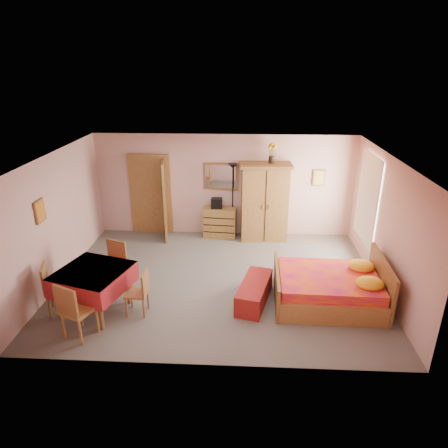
# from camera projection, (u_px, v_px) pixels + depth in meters

# --- Properties ---
(floor) EXTENTS (6.50, 6.50, 0.00)m
(floor) POSITION_uv_depth(u_px,v_px,m) (218.00, 280.00, 8.31)
(floor) COLOR slate
(floor) RESTS_ON ground
(ceiling) EXTENTS (6.50, 6.50, 0.00)m
(ceiling) POSITION_uv_depth(u_px,v_px,m) (218.00, 157.00, 7.33)
(ceiling) COLOR brown
(ceiling) RESTS_ON wall_back
(wall_back) EXTENTS (6.50, 0.10, 2.60)m
(wall_back) POSITION_uv_depth(u_px,v_px,m) (225.00, 186.00, 10.13)
(wall_back) COLOR #CE9D95
(wall_back) RESTS_ON floor
(wall_front) EXTENTS (6.50, 0.10, 2.60)m
(wall_front) POSITION_uv_depth(u_px,v_px,m) (206.00, 290.00, 5.51)
(wall_front) COLOR #CE9D95
(wall_front) RESTS_ON floor
(wall_left) EXTENTS (0.10, 5.00, 2.60)m
(wall_left) POSITION_uv_depth(u_px,v_px,m) (56.00, 219.00, 7.97)
(wall_left) COLOR #CE9D95
(wall_left) RESTS_ON floor
(wall_right) EXTENTS (0.10, 5.00, 2.60)m
(wall_right) POSITION_uv_depth(u_px,v_px,m) (387.00, 226.00, 7.66)
(wall_right) COLOR #CE9D95
(wall_right) RESTS_ON floor
(doorway) EXTENTS (1.06, 0.12, 2.15)m
(doorway) POSITION_uv_depth(u_px,v_px,m) (151.00, 195.00, 10.30)
(doorway) COLOR #9E6B35
(doorway) RESTS_ON floor
(window) EXTENTS (0.08, 1.40, 1.95)m
(window) POSITION_uv_depth(u_px,v_px,m) (368.00, 199.00, 8.72)
(window) COLOR white
(window) RESTS_ON wall_right
(picture_left) EXTENTS (0.04, 0.32, 0.42)m
(picture_left) POSITION_uv_depth(u_px,v_px,m) (40.00, 211.00, 7.27)
(picture_left) COLOR orange
(picture_left) RESTS_ON wall_left
(picture_back) EXTENTS (0.30, 0.04, 0.40)m
(picture_back) POSITION_uv_depth(u_px,v_px,m) (319.00, 178.00, 9.89)
(picture_back) COLOR #D8BF59
(picture_back) RESTS_ON wall_back
(chest_of_drawers) EXTENTS (0.86, 0.48, 0.78)m
(chest_of_drawers) POSITION_uv_depth(u_px,v_px,m) (220.00, 222.00, 10.27)
(chest_of_drawers) COLOR olive
(chest_of_drawers) RESTS_ON floor
(wall_mirror) EXTENTS (0.89, 0.11, 0.70)m
(wall_mirror) POSITION_uv_depth(u_px,v_px,m) (220.00, 176.00, 10.02)
(wall_mirror) COLOR silver
(wall_mirror) RESTS_ON wall_back
(stereo) EXTENTS (0.28, 0.20, 0.26)m
(stereo) POSITION_uv_depth(u_px,v_px,m) (217.00, 203.00, 10.07)
(stereo) COLOR black
(stereo) RESTS_ON chest_of_drawers
(floor_lamp) EXTENTS (0.32, 0.32, 1.91)m
(floor_lamp) POSITION_uv_depth(u_px,v_px,m) (233.00, 201.00, 10.12)
(floor_lamp) COLOR black
(floor_lamp) RESTS_ON floor
(wardrobe) EXTENTS (1.29, 0.72, 1.96)m
(wardrobe) POSITION_uv_depth(u_px,v_px,m) (264.00, 202.00, 9.93)
(wardrobe) COLOR #9F6E36
(wardrobe) RESTS_ON floor
(sunflower_vase) EXTENTS (0.19, 0.19, 0.47)m
(sunflower_vase) POSITION_uv_depth(u_px,v_px,m) (272.00, 153.00, 9.51)
(sunflower_vase) COLOR yellow
(sunflower_vase) RESTS_ON wardrobe
(bed) EXTENTS (2.04, 1.63, 0.92)m
(bed) POSITION_uv_depth(u_px,v_px,m) (328.00, 280.00, 7.41)
(bed) COLOR #C6134B
(bed) RESTS_ON floor
(bench) EXTENTS (0.75, 1.32, 0.41)m
(bench) POSITION_uv_depth(u_px,v_px,m) (254.00, 292.00, 7.51)
(bench) COLOR maroon
(bench) RESTS_ON floor
(dining_table) EXTENTS (1.43, 1.43, 0.84)m
(dining_table) POSITION_uv_depth(u_px,v_px,m) (95.00, 291.00, 7.15)
(dining_table) COLOR maroon
(dining_table) RESTS_ON floor
(chair_south) EXTENTS (0.61, 0.61, 1.02)m
(chair_south) POSITION_uv_depth(u_px,v_px,m) (78.00, 309.00, 6.47)
(chair_south) COLOR #AE733A
(chair_south) RESTS_ON floor
(chair_north) EXTENTS (0.58, 0.58, 0.99)m
(chair_north) POSITION_uv_depth(u_px,v_px,m) (112.00, 267.00, 7.81)
(chair_north) COLOR #995E33
(chair_north) RESTS_ON floor
(chair_west) EXTENTS (0.55, 0.55, 0.95)m
(chair_west) POSITION_uv_depth(u_px,v_px,m) (59.00, 288.00, 7.12)
(chair_west) COLOR olive
(chair_west) RESTS_ON floor
(chair_east) EXTENTS (0.39, 0.39, 0.83)m
(chair_east) POSITION_uv_depth(u_px,v_px,m) (137.00, 292.00, 7.10)
(chair_east) COLOR #AA6B39
(chair_east) RESTS_ON floor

